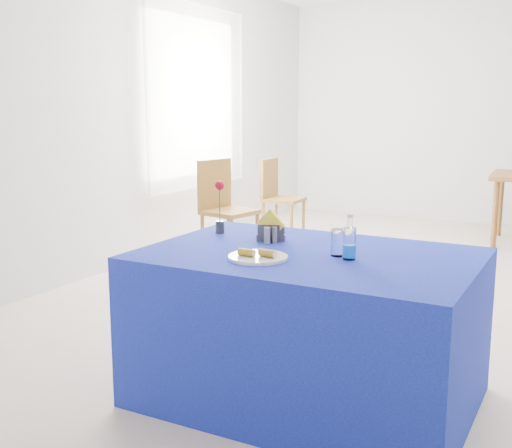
{
  "coord_description": "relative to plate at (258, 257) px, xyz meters",
  "views": [
    {
      "loc": [
        1.32,
        -4.88,
        1.47
      ],
      "look_at": [
        -0.08,
        -2.26,
        0.92
      ],
      "focal_mm": 45.0,
      "sensor_mm": 36.0,
      "label": 1
    }
  ],
  "objects": [
    {
      "name": "window_pane",
      "position": [
        -2.41,
        3.09,
        0.78
      ],
      "size": [
        0.04,
        1.5,
        1.6
      ],
      "primitive_type": "cube",
      "color": "white",
      "rests_on": "room_shell"
    },
    {
      "name": "rose_vase",
      "position": [
        -0.48,
        0.44,
        0.14
      ],
      "size": [
        0.05,
        0.05,
        0.3
      ],
      "color": "#27272C",
      "rests_on": "blue_table"
    },
    {
      "name": "drinking_glass",
      "position": [
        0.31,
        0.24,
        0.06
      ],
      "size": [
        0.07,
        0.07,
        0.13
      ],
      "primitive_type": "cylinder",
      "color": "white",
      "rests_on": "blue_table"
    },
    {
      "name": "water_bottle",
      "position": [
        0.38,
        0.2,
        0.06
      ],
      "size": [
        0.06,
        0.06,
        0.21
      ],
      "color": "white",
      "rests_on": "blue_table"
    },
    {
      "name": "chair_win_b",
      "position": [
        -1.76,
        3.75,
        -0.26
      ],
      "size": [
        0.41,
        0.41,
        0.89
      ],
      "rotation": [
        0.0,
        0.0,
        1.6
      ],
      "color": "brown",
      "rests_on": "floor"
    },
    {
      "name": "chair_win_a",
      "position": [
        -1.75,
        2.57,
        -0.21
      ],
      "size": [
        0.51,
        0.51,
        0.96
      ],
      "rotation": [
        0.0,
        0.0,
        1.37
      ],
      "color": "brown",
      "rests_on": "floor"
    },
    {
      "name": "curtain",
      "position": [
        -2.34,
        3.09,
        0.78
      ],
      "size": [
        0.04,
        1.75,
        1.85
      ],
      "primitive_type": "cube",
      "color": "white",
      "rests_on": "room_shell"
    },
    {
      "name": "plate",
      "position": [
        0.0,
        0.0,
        0.0
      ],
      "size": [
        0.28,
        0.28,
        0.01
      ],
      "primitive_type": "cylinder",
      "color": "silver",
      "rests_on": "blue_table"
    },
    {
      "name": "blue_table",
      "position": [
        0.16,
        0.23,
        -0.39
      ],
      "size": [
        1.6,
        1.1,
        0.76
      ],
      "color": "navy",
      "rests_on": "floor"
    },
    {
      "name": "room_shell",
      "position": [
        0.06,
        2.29,
        0.98
      ],
      "size": [
        7.0,
        7.0,
        7.0
      ],
      "color": "silver",
      "rests_on": "ground"
    },
    {
      "name": "salt_shaker",
      "position": [
        -0.12,
        0.32,
        0.04
      ],
      "size": [
        0.03,
        0.03,
        0.08
      ],
      "primitive_type": "cylinder",
      "color": "gray",
      "rests_on": "blue_table"
    },
    {
      "name": "floor",
      "position": [
        0.06,
        2.29,
        -0.77
      ],
      "size": [
        7.0,
        7.0,
        0.0
      ],
      "primitive_type": "plane",
      "color": "beige",
      "rests_on": "ground"
    },
    {
      "name": "banana_pieces",
      "position": [
        0.0,
        -0.02,
        0.03
      ],
      "size": [
        0.18,
        0.07,
        0.04
      ],
      "color": "yellow",
      "rests_on": "plate"
    },
    {
      "name": "napkin_holder",
      "position": [
        -0.13,
        0.4,
        0.04
      ],
      "size": [
        0.16,
        0.11,
        0.17
      ],
      "color": "#393A3F",
      "rests_on": "blue_table"
    },
    {
      "name": "pepper_shaker",
      "position": [
        -0.09,
        0.35,
        0.04
      ],
      "size": [
        0.03,
        0.03,
        0.08
      ],
      "primitive_type": "cylinder",
      "color": "#5C5C61",
      "rests_on": "blue_table"
    }
  ]
}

